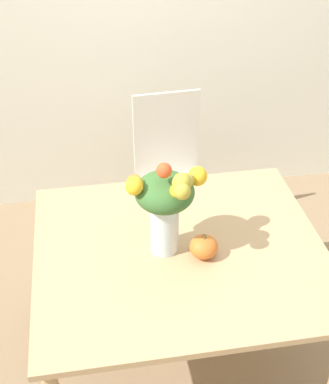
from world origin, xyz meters
TOP-DOWN VIEW (x-y plane):
  - ground_plane at (0.00, 0.00)m, footprint 12.00×12.00m
  - wall_back at (0.00, 1.53)m, footprint 8.00×0.06m
  - dining_table at (0.00, 0.00)m, footprint 1.27×1.12m
  - flower_vase at (-0.07, 0.01)m, footprint 0.35×0.28m
  - pumpkin at (0.09, -0.06)m, footprint 0.12×0.12m
  - dining_chair_near_window at (0.12, 0.90)m, footprint 0.44×0.44m

SIDE VIEW (x-z plane):
  - ground_plane at x=0.00m, z-range 0.00..0.00m
  - dining_chair_near_window at x=0.12m, z-range 0.01..1.01m
  - dining_table at x=0.00m, z-range 0.28..1.02m
  - pumpkin at x=0.09m, z-range 0.73..0.84m
  - flower_vase at x=-0.07m, z-range 0.76..1.23m
  - wall_back at x=0.00m, z-range 0.00..2.70m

